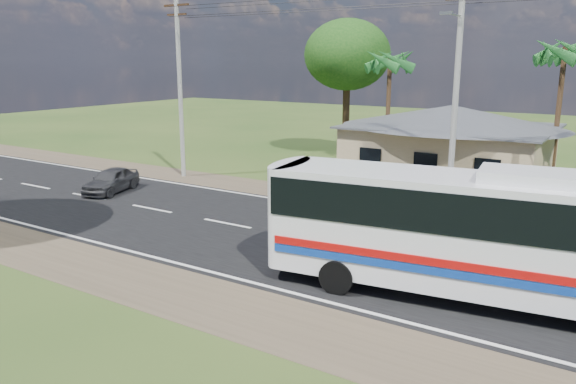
{
  "coord_description": "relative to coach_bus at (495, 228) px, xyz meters",
  "views": [
    {
      "loc": [
        10.02,
        -17.99,
        6.86
      ],
      "look_at": [
        -2.06,
        1.0,
        1.51
      ],
      "focal_mm": 35.0,
      "sensor_mm": 36.0,
      "label": 1
    }
  ],
  "objects": [
    {
      "name": "coach_bus",
      "position": [
        0.0,
        0.0,
        0.0
      ],
      "size": [
        12.96,
        4.37,
        3.95
      ],
      "rotation": [
        0.0,
        0.0,
        0.13
      ],
      "color": "silver",
      "rests_on": "ground"
    },
    {
      "name": "tree_behind_house",
      "position": [
        -14.85,
        20.19,
        4.86
      ],
      "size": [
        6.0,
        6.0,
        9.61
      ],
      "color": "#47301E",
      "rests_on": "ground"
    },
    {
      "name": "utility_poles",
      "position": [
        -4.18,
        8.68,
        3.51
      ],
      "size": [
        32.8,
        2.22,
        11.0
      ],
      "color": "#9E9E99",
      "rests_on": "ground"
    },
    {
      "name": "house",
      "position": [
        -5.85,
        15.19,
        0.38
      ],
      "size": [
        12.4,
        10.0,
        5.0
      ],
      "color": "tan",
      "rests_on": "ground"
    },
    {
      "name": "small_car",
      "position": [
        -20.19,
        3.54,
        -1.61
      ],
      "size": [
        2.57,
        4.06,
        1.29
      ],
      "primitive_type": "imported",
      "rotation": [
        0.0,
        0.0,
        0.3
      ],
      "color": "#29292B",
      "rests_on": "ground"
    },
    {
      "name": "palm_mid",
      "position": [
        -0.85,
        17.69,
        4.9
      ],
      "size": [
        2.8,
        2.8,
        8.2
      ],
      "color": "#47301E",
      "rests_on": "ground"
    },
    {
      "name": "road",
      "position": [
        -6.85,
        2.19,
        -2.25
      ],
      "size": [
        120.0,
        16.0,
        0.03
      ],
      "color": "black",
      "rests_on": "ground"
    },
    {
      "name": "palm_far",
      "position": [
        -10.85,
        18.19,
        4.42
      ],
      "size": [
        2.8,
        2.8,
        7.7
      ],
      "color": "#47301E",
      "rests_on": "ground"
    },
    {
      "name": "ground",
      "position": [
        -6.85,
        2.19,
        -2.26
      ],
      "size": [
        120.0,
        120.0,
        0.0
      ],
      "primitive_type": "plane",
      "color": "#264217",
      "rests_on": "ground"
    }
  ]
}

